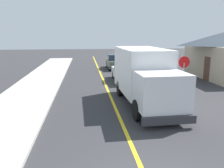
{
  "coord_description": "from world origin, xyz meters",
  "views": [
    {
      "loc": [
        -1.65,
        -4.9,
        4.0
      ],
      "look_at": [
        -0.21,
        7.07,
        1.4
      ],
      "focal_mm": 36.95,
      "sensor_mm": 36.0,
      "label": 1
    }
  ],
  "objects_px": {
    "box_truck": "(144,74)",
    "stop_sign": "(184,68)",
    "parked_car_mid": "(115,62)",
    "parked_van_across": "(159,70)",
    "parked_car_near": "(125,72)"
  },
  "relations": [
    {
      "from": "box_truck",
      "to": "parked_car_mid",
      "type": "height_order",
      "value": "box_truck"
    },
    {
      "from": "box_truck",
      "to": "stop_sign",
      "type": "relative_size",
      "value": 2.74
    },
    {
      "from": "box_truck",
      "to": "parked_van_across",
      "type": "height_order",
      "value": "box_truck"
    },
    {
      "from": "box_truck",
      "to": "parked_car_mid",
      "type": "xyz_separation_m",
      "value": [
        0.2,
        14.33,
        -0.97
      ]
    },
    {
      "from": "parked_car_near",
      "to": "parked_car_mid",
      "type": "height_order",
      "value": "same"
    },
    {
      "from": "parked_car_mid",
      "to": "stop_sign",
      "type": "bearing_deg",
      "value": -77.83
    },
    {
      "from": "parked_car_near",
      "to": "parked_van_across",
      "type": "height_order",
      "value": "same"
    },
    {
      "from": "box_truck",
      "to": "parked_car_near",
      "type": "bearing_deg",
      "value": 89.47
    },
    {
      "from": "stop_sign",
      "to": "parked_car_mid",
      "type": "bearing_deg",
      "value": 102.17
    },
    {
      "from": "parked_car_near",
      "to": "parked_car_mid",
      "type": "distance_m",
      "value": 7.44
    },
    {
      "from": "parked_car_mid",
      "to": "parked_van_across",
      "type": "height_order",
      "value": "same"
    },
    {
      "from": "box_truck",
      "to": "parked_car_mid",
      "type": "distance_m",
      "value": 14.37
    },
    {
      "from": "box_truck",
      "to": "parked_car_near",
      "type": "distance_m",
      "value": 6.96
    },
    {
      "from": "box_truck",
      "to": "stop_sign",
      "type": "xyz_separation_m",
      "value": [
        2.99,
        1.4,
        0.09
      ]
    },
    {
      "from": "parked_car_mid",
      "to": "stop_sign",
      "type": "xyz_separation_m",
      "value": [
        2.79,
        -12.93,
        1.06
      ]
    }
  ]
}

